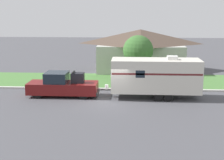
% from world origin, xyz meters
% --- Properties ---
extents(ground_plane, '(120.00, 120.00, 0.00)m').
position_xyz_m(ground_plane, '(0.00, 0.00, 0.00)').
color(ground_plane, '#47474C').
extents(curb_strip, '(80.00, 0.30, 0.14)m').
position_xyz_m(curb_strip, '(0.00, 3.75, 0.07)').
color(curb_strip, beige).
rests_on(curb_strip, ground_plane).
extents(lawn_strip, '(80.00, 7.00, 0.03)m').
position_xyz_m(lawn_strip, '(0.00, 7.40, 0.01)').
color(lawn_strip, '#477538').
rests_on(lawn_strip, ground_plane).
extents(house_across_street, '(10.45, 7.65, 4.75)m').
position_xyz_m(house_across_street, '(2.50, 13.83, 2.46)').
color(house_across_street, '#B2B2A8').
rests_on(house_across_street, ground_plane).
extents(pickup_truck, '(5.76, 1.99, 2.07)m').
position_xyz_m(pickup_truck, '(-4.11, 1.45, 0.89)').
color(pickup_truck, black).
rests_on(pickup_truck, ground_plane).
extents(travel_trailer, '(7.92, 2.38, 3.39)m').
position_xyz_m(travel_trailer, '(3.42, 1.45, 1.81)').
color(travel_trailer, black).
rests_on(travel_trailer, ground_plane).
extents(mailbox, '(0.48, 0.20, 1.39)m').
position_xyz_m(mailbox, '(-4.63, 4.68, 1.07)').
color(mailbox, brown).
rests_on(mailbox, ground_plane).
extents(tree_in_yard, '(3.00, 3.00, 4.53)m').
position_xyz_m(tree_in_yard, '(2.12, 7.81, 3.02)').
color(tree_in_yard, brown).
rests_on(tree_in_yard, ground_plane).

